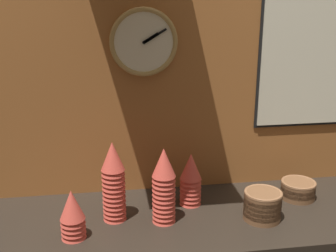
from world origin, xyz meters
name	(u,v)px	position (x,y,z in m)	size (l,w,h in m)	color
ground_plane	(181,219)	(0.00, 0.00, -0.02)	(1.60, 0.56, 0.04)	black
wall_tiled_back	(171,71)	(0.00, 0.27, 0.53)	(1.60, 0.03, 1.05)	#A3602D
cup_stack_left	(72,214)	(-0.41, -0.10, 0.09)	(0.09, 0.09, 0.19)	#DB4C3D
cup_stack_center	(164,186)	(-0.08, -0.04, 0.15)	(0.09, 0.09, 0.30)	#DB4C3D
cup_stack_center_left	(114,182)	(-0.26, 0.01, 0.16)	(0.09, 0.09, 0.32)	#DB4C3D
cup_stack_center_right	(191,179)	(0.05, 0.08, 0.11)	(0.09, 0.09, 0.22)	#DB4C3D
bowl_stack_right	(262,205)	(0.30, -0.08, 0.06)	(0.15, 0.15, 0.12)	brown
bowl_stack_far_right	(298,189)	(0.52, 0.07, 0.04)	(0.15, 0.15, 0.08)	brown
wall_clock	(144,42)	(-0.12, 0.23, 0.65)	(0.28, 0.03, 0.28)	beige
menu_board	(303,63)	(0.57, 0.24, 0.55)	(0.40, 0.01, 0.57)	black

